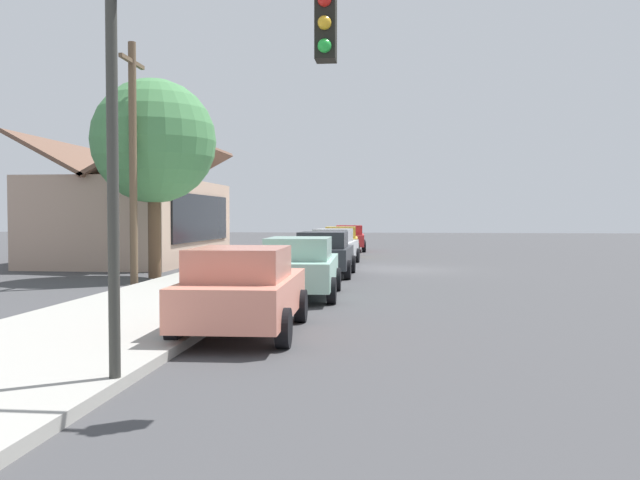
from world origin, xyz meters
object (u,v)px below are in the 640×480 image
object	(u,v)px
car_charcoal	(324,253)
car_silver	(334,246)
traffic_light_main	(197,103)
car_mustard	(341,241)
car_cherry	(349,238)
shade_tree	(154,142)
fire_hydrant_red	(289,259)
car_coral	(244,289)
car_seafoam	(300,266)
utility_pole_wooden	(133,158)

from	to	relation	value
car_charcoal	car_silver	size ratio (longest dim) A/B	0.88
car_charcoal	traffic_light_main	world-z (taller)	traffic_light_main
car_mustard	traffic_light_main	xyz separation A→B (m)	(-27.32, -0.34, 2.68)
car_charcoal	car_cherry	xyz separation A→B (m)	(17.18, 0.18, -0.00)
shade_tree	fire_hydrant_red	distance (m)	6.78
fire_hydrant_red	car_silver	bearing A→B (deg)	-22.49
car_coral	car_silver	distance (m)	17.39
car_mustard	car_cherry	world-z (taller)	same
car_charcoal	car_mustard	world-z (taller)	same
car_coral	car_charcoal	size ratio (longest dim) A/B	1.01
car_coral	car_cherry	world-z (taller)	same
car_cherry	shade_tree	size ratio (longest dim) A/B	0.66
car_coral	car_charcoal	bearing A→B (deg)	-3.09
car_seafoam	fire_hydrant_red	bearing A→B (deg)	8.78
car_mustard	utility_pole_wooden	world-z (taller)	utility_pole_wooden
car_silver	car_cherry	xyz separation A→B (m)	(11.70, 0.07, -0.00)
car_charcoal	shade_tree	bearing A→B (deg)	103.82
car_seafoam	traffic_light_main	distance (m)	10.02
car_cherry	car_mustard	bearing A→B (deg)	176.15
fire_hydrant_red	car_coral	bearing A→B (deg)	-174.60
traffic_light_main	fire_hydrant_red	distance (m)	18.19
car_charcoal	fire_hydrant_red	bearing A→B (deg)	39.59
car_mustard	fire_hydrant_red	distance (m)	9.56
car_seafoam	shade_tree	distance (m)	8.48
car_seafoam	utility_pole_wooden	distance (m)	6.89
car_coral	car_mustard	bearing A→B (deg)	-1.80
car_seafoam	utility_pole_wooden	world-z (taller)	utility_pole_wooden
car_coral	traffic_light_main	size ratio (longest dim) A/B	0.84
car_charcoal	shade_tree	world-z (taller)	shade_tree
car_coral	car_cherry	xyz separation A→B (m)	(29.08, -0.10, 0.00)
car_coral	fire_hydrant_red	distance (m)	13.89
car_coral	car_charcoal	xyz separation A→B (m)	(11.90, -0.28, 0.00)
car_mustard	traffic_light_main	distance (m)	27.45
shade_tree	car_coral	bearing A→B (deg)	-152.45
shade_tree	car_silver	bearing A→B (deg)	-39.34
shade_tree	utility_pole_wooden	xyz separation A→B (m)	(-2.30, -0.17, -0.76)
shade_tree	car_charcoal	bearing A→B (deg)	-76.29
car_cherry	utility_pole_wooden	bearing A→B (deg)	162.44
car_silver	utility_pole_wooden	world-z (taller)	utility_pole_wooden
car_coral	shade_tree	size ratio (longest dim) A/B	0.64
car_mustard	fire_hydrant_red	bearing A→B (deg)	168.88
shade_tree	fire_hydrant_red	bearing A→B (deg)	-51.45
car_coral	car_seafoam	world-z (taller)	same
car_charcoal	utility_pole_wooden	distance (m)	7.39
car_seafoam	car_mustard	size ratio (longest dim) A/B	1.05
car_coral	traffic_light_main	distance (m)	4.86
car_cherry	shade_tree	world-z (taller)	shade_tree
car_cherry	traffic_light_main	bearing A→B (deg)	177.39
car_silver	shade_tree	bearing A→B (deg)	142.79
car_silver	car_cherry	distance (m)	11.70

